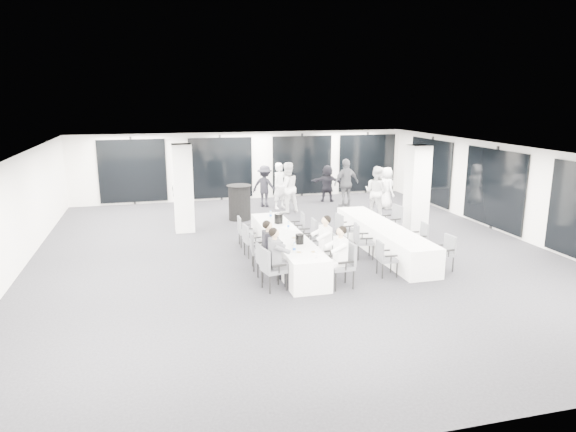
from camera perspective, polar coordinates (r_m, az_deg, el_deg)
The scene contains 43 objects.
room at distance 15.23m, azimuth 2.88°, elevation 2.33°, with size 14.04×16.04×2.84m.
column_left at distance 16.62m, azimuth -11.57°, elevation 3.04°, with size 0.60×0.60×2.80m, color white.
column_right at distance 16.41m, azimuth 14.12°, elevation 2.78°, with size 0.60×0.60×2.80m, color white.
banquet_table_main at distance 13.51m, azimuth -0.28°, elevation -3.50°, with size 0.90×5.00×0.75m, color white.
banquet_table_side at distance 14.60m, azimuth 10.47°, elevation -2.44°, with size 0.90×5.00×0.75m, color white.
cocktail_table at distance 18.06m, azimuth -5.41°, elevation 1.53°, with size 0.88×0.88×1.22m.
chair_main_left_near at distance 11.48m, azimuth -1.95°, elevation -5.62°, with size 0.59×0.62×0.98m.
chair_main_left_second at distance 12.14m, azimuth -2.64°, elevation -4.84°, with size 0.49×0.53×0.87m.
chair_main_left_mid at distance 12.88m, azimuth -3.41°, elevation -3.59°, with size 0.53×0.57×0.95m.
chair_main_left_fourth at distance 13.87m, azimuth -4.23°, elevation -2.50°, with size 0.50×0.54×0.89m.
chair_main_left_far at distance 14.88m, azimuth -4.95°, elevation -1.50°, with size 0.44×0.50×0.87m.
chair_main_right_near at distance 11.73m, azimuth 6.31°, elevation -5.10°, with size 0.55×0.61×1.03m.
chair_main_right_second at distance 12.70m, azimuth 4.56°, elevation -3.85°, with size 0.55×0.58×0.95m.
chair_main_right_mid at distance 13.52m, azimuth 3.32°, elevation -2.72°, with size 0.54×0.59×0.97m.
chair_main_right_fourth at distance 14.23m, azimuth 2.37°, elevation -1.97°, with size 0.49×0.55×0.94m.
chair_main_right_far at distance 15.23m, azimuth 1.18°, elevation -1.06°, with size 0.49×0.53×0.88m.
chair_side_left_near at distance 12.60m, azimuth 10.66°, elevation -4.41°, with size 0.46×0.51×0.87m.
chair_side_left_mid at distance 13.83m, azimuth 8.14°, elevation -2.52°, with size 0.55×0.59×0.94m.
chair_side_left_far at distance 15.07m, azimuth 6.15°, elevation -1.22°, with size 0.52×0.56×0.92m.
chair_side_right_near at distance 13.37m, azimuth 17.09°, elevation -3.68°, with size 0.49×0.53×0.89m.
chair_side_right_mid at distance 14.44m, azimuth 14.42°, elevation -2.24°, with size 0.49×0.54×0.90m.
chair_side_right_far at distance 15.87m, azimuth 11.58°, elevation -0.42°, with size 0.58×0.63×1.04m.
seated_guest_a at distance 11.45m, azimuth -1.16°, elevation -4.31°, with size 0.50×0.38×1.44m.
seated_guest_b at distance 12.09m, azimuth -1.92°, elevation -3.35°, with size 0.50×0.38×1.44m.
seated_guest_c at distance 11.60m, azimuth 5.55°, elevation -4.13°, with size 0.50×0.38×1.44m.
seated_guest_d at distance 12.56m, azimuth 3.89°, elevation -2.74°, with size 0.50×0.38×1.44m.
standing_guest_a at distance 19.73m, azimuth -0.89°, elevation 3.71°, with size 0.73×0.59×2.00m, color white.
standing_guest_b at distance 19.00m, azimuth -0.11°, elevation 3.55°, with size 1.03×0.63×2.14m, color white.
standing_guest_c at distance 20.08m, azimuth -2.60°, elevation 3.63°, with size 1.19×0.61×1.84m, color black.
standing_guest_d at distance 20.09m, azimuth 6.49°, elevation 4.01°, with size 1.26×0.71×2.14m, color #4F5055.
standing_guest_e at distance 20.11m, azimuth 10.90°, elevation 3.38°, with size 0.87×0.53×1.81m, color white.
standing_guest_f at distance 21.12m, azimuth 4.40°, elevation 3.92°, with size 1.58×0.61×1.72m, color black.
standing_guest_g at distance 20.31m, azimuth -12.15°, elevation 3.27°, with size 0.62×0.50×1.71m, color #4F5055.
standing_guest_h at distance 18.62m, azimuth 9.80°, elevation 3.06°, with size 1.00×0.61×2.07m, color white.
ice_bucket_near at distance 12.46m, azimuth 1.29°, elevation -2.57°, with size 0.21×0.21×0.24m, color black.
ice_bucket_far at distance 14.45m, azimuth -1.06°, elevation -0.27°, with size 0.24×0.24×0.28m, color black.
water_bottle_a at distance 11.78m, azimuth 0.70°, elevation -3.55°, with size 0.07×0.07×0.22m, color silver.
water_bottle_b at distance 13.86m, azimuth 0.04°, elevation -1.03°, with size 0.06×0.06×0.20m, color silver.
water_bottle_c at distance 15.05m, azimuth -1.94°, elevation 0.15°, with size 0.07×0.07×0.22m, color silver.
plate_a at distance 11.79m, azimuth 1.20°, elevation -4.05°, with size 0.18×0.18×0.03m.
plate_b at distance 11.82m, azimuth 2.86°, elevation -4.01°, with size 0.18×0.18×0.03m.
plate_c at distance 12.98m, azimuth 0.74°, elevation -2.42°, with size 0.20×0.20×0.03m.
wine_glass at distance 11.39m, azimuth 3.16°, elevation -4.06°, with size 0.07×0.07×0.18m.
Camera 1 is at (-3.61, -13.15, 4.26)m, focal length 32.00 mm.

